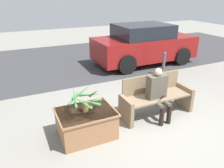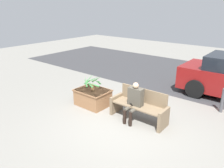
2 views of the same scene
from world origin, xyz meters
The scene contains 7 objects.
ground_plane centered at (0.00, 0.00, 0.00)m, with size 30.00×30.00×0.00m, color gray.
road_surface centered at (0.00, 5.93, 0.00)m, with size 20.00×6.00×0.01m, color #38383A.
bench centered at (0.16, 0.60, 0.44)m, with size 1.77×0.59×0.94m.
person_seated centered at (0.08, 0.42, 0.68)m, with size 0.45×0.56×1.21m.
planter_box centered at (-1.64, 0.44, 0.30)m, with size 1.14×0.87×0.57m.
potted_plant centered at (-1.64, 0.45, 0.84)m, with size 0.70×0.71×0.52m.
bollard_post centered at (2.00, 2.69, 0.44)m, with size 0.12×0.12×0.85m.
Camera 2 is at (3.28, -4.58, 3.30)m, focal length 35.00 mm.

